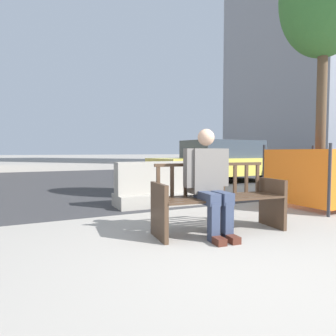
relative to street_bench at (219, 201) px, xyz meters
name	(u,v)px	position (x,y,z in m)	size (l,w,h in m)	color
ground_plane	(260,268)	(-0.38, -1.15, -0.40)	(200.00, 200.00, 0.00)	gray
street_asphalt	(81,181)	(-0.38, 7.55, -0.39)	(120.00, 12.00, 0.01)	#333335
street_bench	(219,201)	(0.00, 0.00, 0.00)	(1.73, 0.68, 0.88)	#473323
seated_person	(209,179)	(-0.18, -0.04, 0.29)	(0.59, 0.75, 1.31)	#66605B
jersey_barrier_centre	(166,187)	(0.27, 2.09, -0.06)	(2.02, 0.73, 0.84)	#9E998E
construction_fence	(319,175)	(2.79, 0.67, 0.19)	(1.47, 1.47, 1.17)	#2D2D33
car_taxi_near	(219,161)	(3.72, 5.13, 0.31)	(4.57, 2.13, 1.40)	#DBC64C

